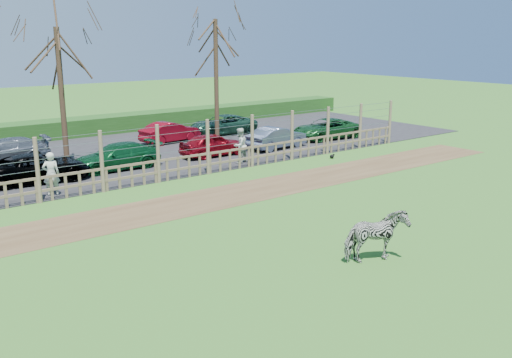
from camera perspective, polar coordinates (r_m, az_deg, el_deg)
ground at (r=18.32m, az=2.30°, el=-5.32°), size 120.00×120.00×0.00m
dirt_strip at (r=21.80m, az=-5.30°, el=-2.16°), size 34.00×2.80×0.01m
asphalt at (r=30.49m, az=-15.43°, el=2.13°), size 44.00×13.00×0.04m
hedge at (r=36.89m, az=-19.66°, el=4.67°), size 46.00×2.00×1.10m
fence at (r=24.54m, az=-9.73°, el=1.47°), size 30.16×0.16×2.50m
tree_mid at (r=28.27m, az=-19.09°, el=10.88°), size 4.80×4.80×6.83m
tree_right at (r=32.72m, az=-4.04°, el=12.61°), size 4.80×4.80×7.35m
zebra at (r=16.10m, az=11.90°, el=-5.64°), size 1.90×1.27×1.48m
visitor_a at (r=23.45m, az=-19.81°, el=0.48°), size 0.71×0.55×1.72m
visitor_b at (r=27.80m, az=-1.63°, el=3.36°), size 1.00×0.88×1.72m
crow at (r=29.40m, az=7.61°, el=2.27°), size 0.28×0.21×0.23m
car_2 at (r=26.00m, az=-20.97°, el=1.07°), size 4.53×2.52×1.20m
car_3 at (r=27.30m, az=-13.76°, el=2.20°), size 4.14×1.70×1.20m
car_4 at (r=29.59m, az=-4.34°, el=3.47°), size 3.54×1.47×1.20m
car_5 at (r=31.54m, az=2.10°, el=4.16°), size 3.76×1.66×1.20m
car_6 at (r=34.76m, az=7.01°, el=5.00°), size 4.45×2.30×1.20m
car_9 at (r=30.38m, az=-23.76°, el=2.58°), size 4.25×2.00×1.20m
car_11 at (r=33.73m, az=-8.59°, el=4.67°), size 3.78×1.76×1.20m
car_12 at (r=36.19m, az=-3.36°, el=5.45°), size 4.53×2.51×1.20m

